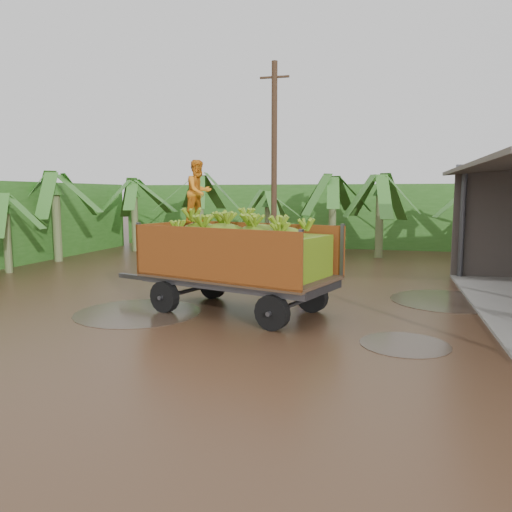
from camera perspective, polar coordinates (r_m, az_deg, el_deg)
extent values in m
plane|color=black|center=(14.22, 3.60, -5.38)|extent=(100.00, 100.00, 0.00)
cube|color=#2D661E|center=(30.02, 5.80, 4.67)|extent=(22.00, 3.00, 3.60)
cube|color=#47474C|center=(15.16, -12.76, -2.46)|extent=(1.90, 0.71, 0.13)
imported|color=orange|center=(13.75, -6.57, 7.32)|extent=(0.97, 1.04, 1.71)
imported|color=#6D78C7|center=(15.09, 5.55, -1.46)|extent=(0.65, 0.46, 1.66)
cylinder|color=#47301E|center=(20.71, 2.08, 10.15)|extent=(0.24, 0.24, 8.33)
cube|color=#47301E|center=(21.19, 2.13, 19.75)|extent=(1.20, 0.08, 0.08)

